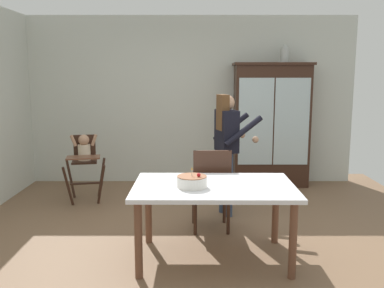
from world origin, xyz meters
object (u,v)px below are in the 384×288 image
dining_table (216,194)px  dining_chair_far_side (213,184)px  adult_person (229,140)px  ceramic_vase (287,55)px  high_chair_with_toddler (86,155)px  china_cabinet (273,125)px  birthday_cake (194,182)px

dining_table → dining_chair_far_side: size_ratio=1.60×
adult_person → dining_chair_far_side: adult_person is taller
ceramic_vase → high_chair_with_toddler: size_ratio=0.28×
china_cabinet → dining_table: bearing=-110.8°
high_chair_with_toddler → birthday_cake: size_ratio=3.39×
birthday_cake → dining_chair_far_side: size_ratio=0.29×
ceramic_vase → adult_person: size_ratio=0.18×
adult_person → birthday_cake: (-0.44, -1.40, -0.17)m
ceramic_vase → birthday_cake: ceramic_vase is taller
adult_person → dining_chair_far_side: (-0.22, -0.61, -0.41)m
dining_chair_far_side → birthday_cake: bearing=72.1°
china_cabinet → ceramic_vase: 1.10m
ceramic_vase → dining_chair_far_side: ceramic_vase is taller
ceramic_vase → dining_chair_far_side: size_ratio=0.28×
dining_table → dining_chair_far_side: bearing=89.2°
dining_table → dining_chair_far_side: dining_chair_far_side is taller
dining_table → high_chair_with_toddler: bearing=132.0°
dining_chair_far_side → adult_person: bearing=-112.3°
china_cabinet → birthday_cake: (-1.26, -2.85, -0.19)m
high_chair_with_toddler → china_cabinet: bearing=5.9°
dining_table → dining_chair_far_side: 0.72m
high_chair_with_toddler → dining_chair_far_side: (1.73, -1.20, -0.10)m
ceramic_vase → adult_person: (-1.00, -1.45, -1.10)m
adult_person → dining_chair_far_side: size_ratio=1.59×
adult_person → birthday_cake: 1.48m
adult_person → dining_table: bearing=153.3°
ceramic_vase → high_chair_with_toddler: bearing=-163.6°
high_chair_with_toddler → dining_chair_far_side: 2.10m
dining_table → dining_chair_far_side: (0.01, 0.71, -0.10)m
high_chair_with_toddler → dining_table: bearing=-59.4°
high_chair_with_toddler → adult_person: bearing=-28.1°
china_cabinet → high_chair_with_toddler: size_ratio=2.06×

